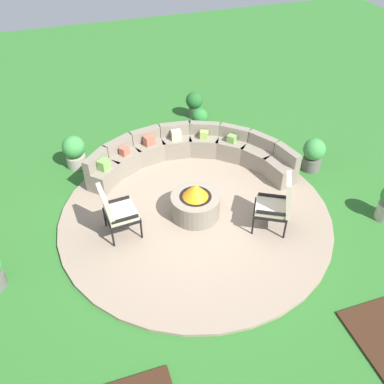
{
  "coord_description": "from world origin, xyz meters",
  "views": [
    {
      "loc": [
        -1.93,
        -5.6,
        5.52
      ],
      "look_at": [
        0.0,
        0.2,
        0.45
      ],
      "focal_mm": 39.4,
      "sensor_mm": 36.0,
      "label": 1
    }
  ],
  "objects_px": {
    "lounge_chair_front_right": "(278,204)",
    "potted_plant_0": "(314,153)",
    "fire_pit": "(195,203)",
    "potted_plant_1": "(74,151)",
    "curved_stone_bench": "(190,154)",
    "potted_plant_5": "(194,103)",
    "potted_plant_4": "(200,118)",
    "lounge_chair_front_left": "(116,210)"
  },
  "relations": [
    {
      "from": "lounge_chair_front_right",
      "to": "potted_plant_1",
      "type": "bearing_deg",
      "value": 74.64
    },
    {
      "from": "potted_plant_4",
      "to": "potted_plant_1",
      "type": "bearing_deg",
      "value": -168.93
    },
    {
      "from": "fire_pit",
      "to": "potted_plant_5",
      "type": "distance_m",
      "value": 3.81
    },
    {
      "from": "lounge_chair_front_right",
      "to": "lounge_chair_front_left",
      "type": "bearing_deg",
      "value": 103.89
    },
    {
      "from": "fire_pit",
      "to": "lounge_chair_front_right",
      "type": "height_order",
      "value": "lounge_chair_front_right"
    },
    {
      "from": "lounge_chair_front_right",
      "to": "potted_plant_4",
      "type": "xyz_separation_m",
      "value": [
        -0.14,
        3.76,
        -0.31
      ]
    },
    {
      "from": "potted_plant_5",
      "to": "curved_stone_bench",
      "type": "bearing_deg",
      "value": -110.95
    },
    {
      "from": "fire_pit",
      "to": "lounge_chair_front_left",
      "type": "bearing_deg",
      "value": -178.53
    },
    {
      "from": "potted_plant_0",
      "to": "potted_plant_4",
      "type": "distance_m",
      "value": 2.93
    },
    {
      "from": "potted_plant_1",
      "to": "lounge_chair_front_right",
      "type": "bearing_deg",
      "value": -44.54
    },
    {
      "from": "lounge_chair_front_left",
      "to": "potted_plant_1",
      "type": "height_order",
      "value": "lounge_chair_front_left"
    },
    {
      "from": "fire_pit",
      "to": "curved_stone_bench",
      "type": "height_order",
      "value": "fire_pit"
    },
    {
      "from": "potted_plant_0",
      "to": "potted_plant_5",
      "type": "xyz_separation_m",
      "value": [
        -1.69,
        2.97,
        -0.01
      ]
    },
    {
      "from": "fire_pit",
      "to": "potted_plant_0",
      "type": "xyz_separation_m",
      "value": [
        2.89,
        0.65,
        0.07
      ]
    },
    {
      "from": "fire_pit",
      "to": "potted_plant_0",
      "type": "height_order",
      "value": "fire_pit"
    },
    {
      "from": "lounge_chair_front_right",
      "to": "potted_plant_0",
      "type": "bearing_deg",
      "value": -19.39
    },
    {
      "from": "lounge_chair_front_left",
      "to": "potted_plant_4",
      "type": "xyz_separation_m",
      "value": [
        2.59,
        3.02,
        -0.29
      ]
    },
    {
      "from": "fire_pit",
      "to": "curved_stone_bench",
      "type": "xyz_separation_m",
      "value": [
        0.41,
        1.56,
        0.01
      ]
    },
    {
      "from": "lounge_chair_front_right",
      "to": "potted_plant_0",
      "type": "xyz_separation_m",
      "value": [
        1.63,
        1.44,
        -0.22
      ]
    },
    {
      "from": "fire_pit",
      "to": "lounge_chair_front_left",
      "type": "distance_m",
      "value": 1.5
    },
    {
      "from": "curved_stone_bench",
      "to": "potted_plant_0",
      "type": "relative_size",
      "value": 5.58
    },
    {
      "from": "lounge_chair_front_left",
      "to": "potted_plant_0",
      "type": "distance_m",
      "value": 4.42
    },
    {
      "from": "potted_plant_1",
      "to": "potted_plant_4",
      "type": "bearing_deg",
      "value": 11.07
    },
    {
      "from": "curved_stone_bench",
      "to": "potted_plant_4",
      "type": "distance_m",
      "value": 1.58
    },
    {
      "from": "potted_plant_0",
      "to": "potted_plant_4",
      "type": "relative_size",
      "value": 1.3
    },
    {
      "from": "lounge_chair_front_left",
      "to": "potted_plant_1",
      "type": "distance_m",
      "value": 2.47
    },
    {
      "from": "potted_plant_0",
      "to": "potted_plant_1",
      "type": "relative_size",
      "value": 1.0
    },
    {
      "from": "lounge_chair_front_left",
      "to": "lounge_chair_front_right",
      "type": "distance_m",
      "value": 2.84
    },
    {
      "from": "potted_plant_1",
      "to": "potted_plant_5",
      "type": "xyz_separation_m",
      "value": [
        3.15,
        1.24,
        -0.01
      ]
    },
    {
      "from": "curved_stone_bench",
      "to": "lounge_chair_front_left",
      "type": "xyz_separation_m",
      "value": [
        -1.88,
        -1.6,
        0.26
      ]
    },
    {
      "from": "potted_plant_4",
      "to": "potted_plant_0",
      "type": "bearing_deg",
      "value": -52.64
    },
    {
      "from": "potted_plant_1",
      "to": "lounge_chair_front_left",
      "type": "bearing_deg",
      "value": -78.78
    },
    {
      "from": "fire_pit",
      "to": "potted_plant_5",
      "type": "bearing_deg",
      "value": 71.68
    },
    {
      "from": "potted_plant_4",
      "to": "potted_plant_5",
      "type": "height_order",
      "value": "potted_plant_5"
    },
    {
      "from": "lounge_chair_front_right",
      "to": "potted_plant_0",
      "type": "relative_size",
      "value": 1.54
    },
    {
      "from": "curved_stone_bench",
      "to": "lounge_chair_front_right",
      "type": "distance_m",
      "value": 2.51
    },
    {
      "from": "fire_pit",
      "to": "potted_plant_1",
      "type": "height_order",
      "value": "fire_pit"
    },
    {
      "from": "potted_plant_5",
      "to": "fire_pit",
      "type": "bearing_deg",
      "value": -108.32
    },
    {
      "from": "potted_plant_0",
      "to": "potted_plant_5",
      "type": "relative_size",
      "value": 1.08
    },
    {
      "from": "fire_pit",
      "to": "potted_plant_5",
      "type": "height_order",
      "value": "fire_pit"
    },
    {
      "from": "lounge_chair_front_right",
      "to": "potted_plant_5",
      "type": "height_order",
      "value": "lounge_chair_front_right"
    },
    {
      "from": "curved_stone_bench",
      "to": "potted_plant_4",
      "type": "height_order",
      "value": "curved_stone_bench"
    }
  ]
}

